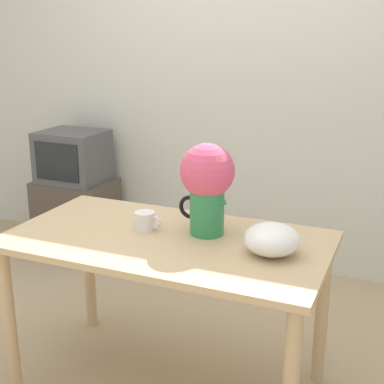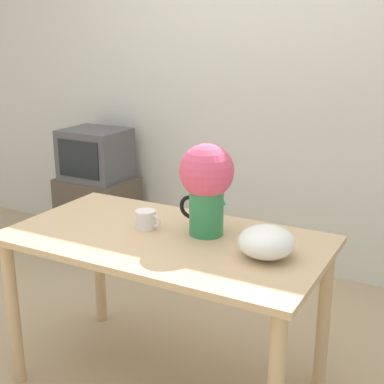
{
  "view_description": "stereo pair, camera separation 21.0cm",
  "coord_description": "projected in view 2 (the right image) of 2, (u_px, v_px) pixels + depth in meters",
  "views": [
    {
      "loc": [
        1.16,
        -1.84,
        1.61
      ],
      "look_at": [
        0.27,
        0.23,
        0.93
      ],
      "focal_mm": 50.0,
      "sensor_mm": 36.0,
      "label": 1
    },
    {
      "loc": [
        1.34,
        -1.75,
        1.61
      ],
      "look_at": [
        0.27,
        0.23,
        0.93
      ],
      "focal_mm": 50.0,
      "sensor_mm": 36.0,
      "label": 2
    }
  ],
  "objects": [
    {
      "name": "ground_plane",
      "position": [
        119.0,
        383.0,
        2.55
      ],
      "size": [
        12.0,
        12.0,
        0.0
      ],
      "primitive_type": "plane",
      "color": "tan"
    },
    {
      "name": "tv_set",
      "position": [
        95.0,
        154.0,
        4.0
      ],
      "size": [
        0.46,
        0.4,
        0.38
      ],
      "color": "#4C4C51",
      "rests_on": "tv_stand"
    },
    {
      "name": "white_bowl",
      "position": [
        267.0,
        242.0,
        2.11
      ],
      "size": [
        0.23,
        0.23,
        0.13
      ],
      "color": "white",
      "rests_on": "table"
    },
    {
      "name": "coffee_mug",
      "position": [
        146.0,
        220.0,
        2.42
      ],
      "size": [
        0.13,
        0.09,
        0.08
      ],
      "color": "white",
      "rests_on": "table"
    },
    {
      "name": "tv_stand",
      "position": [
        99.0,
        212.0,
        4.14
      ],
      "size": [
        0.56,
        0.4,
        0.54
      ],
      "color": "#4C4238",
      "rests_on": "ground_plane"
    },
    {
      "name": "table",
      "position": [
        166.0,
        259.0,
        2.37
      ],
      "size": [
        1.4,
        0.76,
        0.75
      ],
      "color": "tan",
      "rests_on": "ground_plane"
    },
    {
      "name": "flower_vase",
      "position": [
        207.0,
        182.0,
        2.3
      ],
      "size": [
        0.25,
        0.24,
        0.41
      ],
      "color": "#2D844C",
      "rests_on": "table"
    },
    {
      "name": "wall_back",
      "position": [
        258.0,
        80.0,
        3.57
      ],
      "size": [
        8.0,
        0.05,
        2.6
      ],
      "color": "silver",
      "rests_on": "ground_plane"
    }
  ]
}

